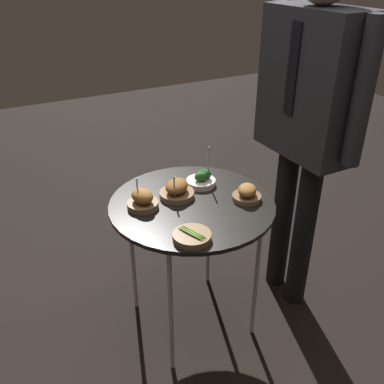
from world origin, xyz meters
name	(u,v)px	position (x,y,z in m)	size (l,w,h in m)	color
ground_plane	(192,318)	(0.00, 0.00, 0.00)	(8.00, 8.00, 0.00)	black
serving_cart	(192,211)	(0.00, 0.00, 0.64)	(0.71, 0.71, 0.68)	black
bowl_roast_back_right	(177,190)	(-0.07, -0.04, 0.71)	(0.16, 0.15, 0.12)	brown
bowl_roast_front_right	(247,194)	(0.09, 0.22, 0.71)	(0.13, 0.13, 0.07)	brown
bowl_asparagus_front_center	(192,236)	(0.24, -0.13, 0.69)	(0.15, 0.15, 0.03)	brown
bowl_broccoli_near_rim	(201,179)	(-0.12, 0.11, 0.71)	(0.13, 0.13, 0.18)	silver
bowl_roast_mid_left	(143,200)	(-0.06, -0.20, 0.72)	(0.13, 0.13, 0.12)	brown
waiter_figure	(309,103)	(0.05, 0.55, 1.05)	(0.61, 0.23, 1.66)	black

